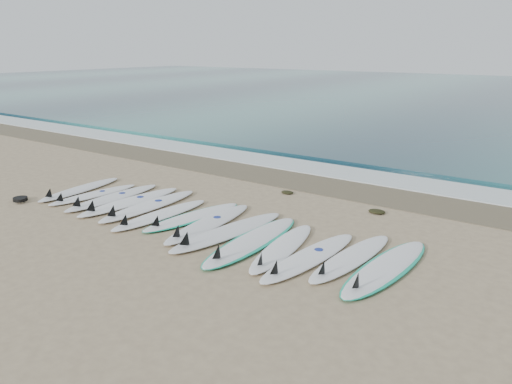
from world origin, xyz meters
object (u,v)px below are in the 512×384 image
Objects in this scene: surfboard_13 at (385,268)px; leash_coil at (20,199)px; surfboard_7 at (207,224)px; surfboard_0 at (78,189)px.

surfboard_13 is 6.11× the size of leash_coil.
surfboard_13 is (3.65, 0.10, -0.01)m from surfboard_7.
surfboard_0 is at bearing -176.12° from surfboard_13.
surfboard_13 is at bearing 9.21° from leash_coil.
surfboard_0 is at bearing 174.70° from surfboard_7.
surfboard_7 is at bearing 15.00° from leash_coil.
leash_coil is (-0.41, -1.27, -0.01)m from surfboard_0.
surfboard_7 is 0.98× the size of surfboard_13.
leash_coil is at bearing -169.89° from surfboard_7.
surfboard_7 is 6.01× the size of leash_coil.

